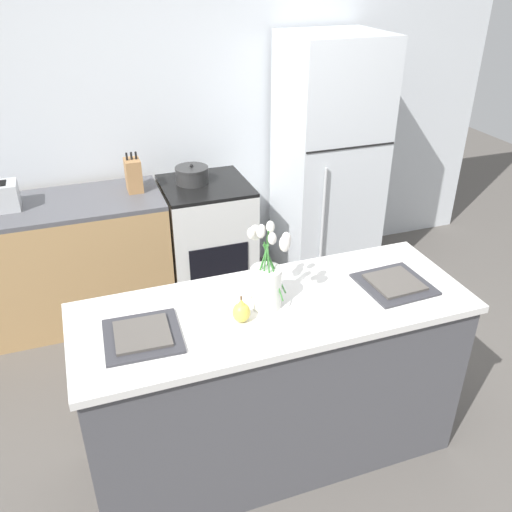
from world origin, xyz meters
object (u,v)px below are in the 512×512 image
(pear_figurine, at_px, (241,311))
(flower_vase, at_px, (267,278))
(refrigerator, at_px, (328,164))
(cooking_pot, at_px, (192,175))
(plate_setting_right, at_px, (394,283))
(knife_block, at_px, (134,175))
(stove_range, at_px, (208,240))
(plate_setting_left, at_px, (142,335))

(pear_figurine, bearing_deg, flower_vase, 28.44)
(refrigerator, bearing_deg, cooking_pot, 177.13)
(plate_setting_right, bearing_deg, cooking_pot, 108.75)
(refrigerator, xyz_separation_m, plate_setting_right, (-0.46, -1.64, 0.01))
(plate_setting_right, bearing_deg, refrigerator, 74.45)
(pear_figurine, distance_m, knife_block, 1.71)
(stove_range, bearing_deg, plate_setting_left, -113.03)
(plate_setting_right, bearing_deg, stove_range, 106.84)
(refrigerator, distance_m, knife_block, 1.43)
(plate_setting_left, bearing_deg, knife_block, 82.61)
(stove_range, xyz_separation_m, refrigerator, (0.95, 0.00, 0.48))
(pear_figurine, height_order, plate_setting_left, pear_figurine)
(flower_vase, distance_m, plate_setting_left, 0.58)
(plate_setting_right, relative_size, knife_block, 1.20)
(flower_vase, bearing_deg, cooking_pot, 88.01)
(refrigerator, xyz_separation_m, knife_block, (-1.43, 0.04, 0.08))
(plate_setting_left, xyz_separation_m, cooking_pot, (0.62, 1.69, 0.02))
(stove_range, xyz_separation_m, pear_figurine, (-0.28, -1.66, 0.52))
(plate_setting_left, height_order, cooking_pot, cooking_pot)
(cooking_pot, height_order, knife_block, knife_block)
(stove_range, relative_size, cooking_pot, 3.80)
(plate_setting_left, xyz_separation_m, plate_setting_right, (1.19, 0.00, 0.00))
(plate_setting_right, distance_m, knife_block, 1.94)
(pear_figurine, bearing_deg, refrigerator, 53.58)
(refrigerator, xyz_separation_m, flower_vase, (-1.08, -1.59, 0.14))
(refrigerator, distance_m, flower_vase, 1.93)
(plate_setting_left, bearing_deg, pear_figurine, -3.84)
(flower_vase, xyz_separation_m, plate_setting_right, (0.63, -0.05, -0.13))
(plate_setting_left, relative_size, plate_setting_right, 1.00)
(stove_range, relative_size, knife_block, 3.27)
(plate_setting_right, xyz_separation_m, cooking_pot, (-0.57, 1.69, 0.02))
(flower_vase, height_order, cooking_pot, flower_vase)
(plate_setting_right, bearing_deg, plate_setting_left, 180.00)
(cooking_pot, bearing_deg, stove_range, -33.93)
(flower_vase, relative_size, plate_setting_right, 1.27)
(knife_block, bearing_deg, plate_setting_right, -59.85)
(refrigerator, height_order, plate_setting_left, refrigerator)
(flower_vase, xyz_separation_m, pear_figurine, (-0.14, -0.08, -0.09))
(refrigerator, xyz_separation_m, plate_setting_left, (-1.64, -1.64, 0.01))
(refrigerator, relative_size, plate_setting_right, 5.68)
(refrigerator, xyz_separation_m, pear_figurine, (-1.23, -1.66, 0.05))
(cooking_pot, relative_size, knife_block, 0.86)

